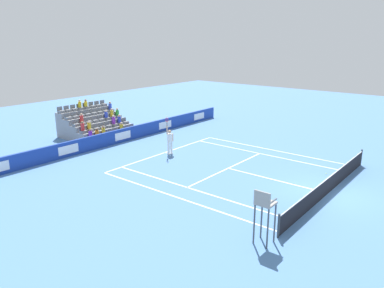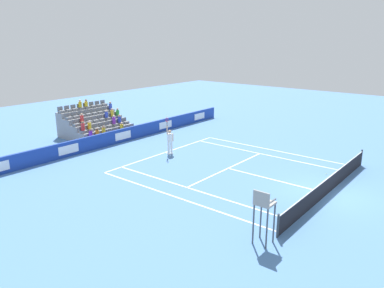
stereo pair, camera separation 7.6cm
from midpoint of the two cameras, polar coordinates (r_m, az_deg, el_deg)
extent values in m
plane|color=#4C7AB2|center=(21.52, 20.04, -7.07)|extent=(80.00, 80.00, 0.00)
cube|color=white|center=(27.34, -4.04, -1.29)|extent=(10.97, 0.10, 0.01)
cube|color=white|center=(24.11, 5.59, -3.69)|extent=(8.23, 0.10, 0.01)
cube|color=white|center=(22.63, 12.38, -5.32)|extent=(0.10, 6.40, 0.01)
cube|color=white|center=(20.74, 0.30, -6.92)|extent=(0.10, 11.89, 0.01)
cube|color=white|center=(27.27, 11.18, -1.60)|extent=(0.10, 11.89, 0.01)
cube|color=white|center=(19.77, -2.20, -8.10)|extent=(0.10, 11.89, 0.01)
cube|color=white|center=(28.45, 12.48, -0.95)|extent=(0.10, 11.89, 0.01)
cube|color=white|center=(27.27, -3.88, -1.33)|extent=(0.10, 0.20, 0.01)
cube|color=#193899|center=(30.45, -10.49, 1.30)|extent=(24.82, 0.20, 1.08)
cube|color=white|center=(37.41, 1.21, 4.24)|extent=(1.59, 0.01, 0.60)
cube|color=white|center=(33.71, -3.97, 2.93)|extent=(1.59, 0.01, 0.60)
cube|color=white|center=(30.37, -10.35, 1.27)|extent=(1.59, 0.01, 0.60)
cube|color=white|center=(27.53, -18.16, -0.78)|extent=(1.59, 0.01, 0.60)
cylinder|color=#33383D|center=(16.25, 13.04, -12.03)|extent=(0.10, 0.10, 1.07)
cylinder|color=#33383D|center=(26.77, 24.40, -1.89)|extent=(0.10, 0.10, 1.07)
cube|color=black|center=(21.36, 20.15, -5.93)|extent=(11.77, 0.02, 0.92)
cube|color=white|center=(21.19, 20.28, -4.72)|extent=(11.77, 0.04, 0.04)
cylinder|color=white|center=(26.89, -3.07, -0.57)|extent=(0.16, 0.16, 0.90)
cylinder|color=white|center=(26.76, -3.49, -0.66)|extent=(0.16, 0.16, 0.90)
cube|color=white|center=(27.00, -3.05, -1.41)|extent=(0.18, 0.28, 0.08)
cube|color=white|center=(26.87, -3.47, -1.50)|extent=(0.18, 0.28, 0.08)
cube|color=white|center=(26.62, -3.30, 0.93)|extent=(0.30, 0.40, 0.60)
sphere|color=#D3A884|center=(26.51, -3.32, 1.89)|extent=(0.24, 0.24, 0.24)
cylinder|color=#D3A884|center=(26.35, -3.72, 2.14)|extent=(0.09, 0.09, 0.62)
cylinder|color=#D3A884|center=(26.69, -2.85, 1.02)|extent=(0.09, 0.09, 0.56)
cylinder|color=black|center=(26.25, -3.73, 3.09)|extent=(0.04, 0.04, 0.28)
torus|color=red|center=(26.19, -3.74, 3.69)|extent=(0.10, 0.31, 0.31)
sphere|color=#D1E533|center=(26.13, -3.76, 4.29)|extent=(0.07, 0.07, 0.07)
cylinder|color=#474C54|center=(15.96, 10.54, -11.11)|extent=(0.07, 0.07, 1.71)
cylinder|color=#474C54|center=(15.73, 12.49, -11.66)|extent=(0.07, 0.07, 1.71)
cylinder|color=#474C54|center=(15.49, 9.45, -11.93)|extent=(0.07, 0.07, 1.71)
cylinder|color=#474C54|center=(15.25, 11.45, -12.52)|extent=(0.07, 0.07, 1.71)
cube|color=gray|center=(15.21, 11.16, -8.80)|extent=(0.70, 0.70, 0.08)
cube|color=gray|center=(14.83, 10.63, -8.12)|extent=(0.06, 0.70, 0.55)
cube|color=#474C54|center=(15.28, 10.13, -7.90)|extent=(0.56, 0.05, 0.04)
cube|color=#474C54|center=(15.01, 12.28, -8.47)|extent=(0.56, 0.05, 0.04)
cube|color=gray|center=(31.33, -11.74, 1.02)|extent=(4.96, 0.95, 0.42)
cube|color=slate|center=(32.63, -8.84, 2.31)|extent=(0.48, 0.44, 0.20)
cube|color=slate|center=(32.72, -9.10, 2.79)|extent=(0.48, 0.04, 0.30)
cube|color=slate|center=(32.23, -9.66, 2.11)|extent=(0.48, 0.44, 0.20)
cube|color=slate|center=(32.32, -9.91, 2.59)|extent=(0.48, 0.04, 0.30)
cube|color=slate|center=(31.83, -10.49, 1.90)|extent=(0.48, 0.44, 0.20)
cube|color=slate|center=(31.93, -10.74, 2.39)|extent=(0.48, 0.04, 0.30)
cube|color=slate|center=(31.45, -11.34, 1.68)|extent=(0.48, 0.44, 0.20)
cube|color=slate|center=(31.54, -11.60, 2.18)|extent=(0.48, 0.04, 0.30)
cube|color=slate|center=(31.07, -12.21, 1.46)|extent=(0.48, 0.44, 0.20)
cube|color=slate|center=(31.16, -12.47, 1.96)|extent=(0.48, 0.04, 0.30)
cube|color=slate|center=(30.70, -13.11, 1.24)|extent=(0.48, 0.44, 0.20)
cube|color=slate|center=(30.80, -13.37, 1.74)|extent=(0.48, 0.04, 0.30)
cube|color=slate|center=(30.34, -14.02, 1.00)|extent=(0.48, 0.44, 0.20)
cube|color=slate|center=(30.43, -14.28, 1.52)|extent=(0.48, 0.04, 0.30)
cube|color=slate|center=(29.98, -14.96, 0.77)|extent=(0.48, 0.44, 0.20)
cube|color=slate|center=(30.08, -15.22, 1.29)|extent=(0.48, 0.04, 0.30)
cube|color=gray|center=(32.01, -12.85, 1.65)|extent=(4.96, 0.95, 0.84)
cube|color=slate|center=(33.23, -9.98, 3.25)|extent=(0.48, 0.44, 0.20)
cube|color=slate|center=(33.33, -10.23, 3.71)|extent=(0.48, 0.04, 0.30)
cube|color=slate|center=(32.84, -10.79, 3.06)|extent=(0.48, 0.44, 0.20)
cube|color=slate|center=(32.93, -11.04, 3.53)|extent=(0.48, 0.04, 0.30)
cube|color=slate|center=(32.45, -11.62, 2.86)|extent=(0.48, 0.44, 0.20)
cube|color=slate|center=(32.55, -11.87, 3.34)|extent=(0.48, 0.04, 0.30)
cube|color=slate|center=(32.07, -12.47, 2.66)|extent=(0.48, 0.44, 0.20)
cube|color=slate|center=(32.17, -12.72, 3.14)|extent=(0.48, 0.04, 0.30)
cube|color=slate|center=(31.70, -13.34, 2.46)|extent=(0.48, 0.44, 0.20)
cube|color=slate|center=(31.80, -13.59, 2.95)|extent=(0.48, 0.04, 0.30)
cube|color=slate|center=(31.34, -14.23, 2.25)|extent=(0.48, 0.44, 0.20)
cube|color=slate|center=(31.44, -14.48, 2.74)|extent=(0.48, 0.04, 0.30)
cube|color=slate|center=(30.99, -15.14, 2.03)|extent=(0.48, 0.44, 0.20)
cube|color=slate|center=(31.09, -15.40, 2.53)|extent=(0.48, 0.04, 0.30)
cube|color=slate|center=(30.64, -16.07, 1.81)|extent=(0.48, 0.44, 0.20)
cube|color=slate|center=(30.74, -16.33, 2.31)|extent=(0.48, 0.04, 0.30)
cube|color=gray|center=(32.69, -13.91, 2.26)|extent=(4.96, 0.95, 1.26)
cube|color=slate|center=(33.85, -11.08, 4.15)|extent=(0.48, 0.44, 0.20)
cube|color=slate|center=(33.96, -11.32, 4.60)|extent=(0.48, 0.04, 0.30)
cube|color=slate|center=(33.47, -11.89, 3.97)|extent=(0.48, 0.44, 0.20)
cube|color=slate|center=(33.57, -12.13, 4.43)|extent=(0.48, 0.04, 0.30)
cube|color=slate|center=(33.09, -12.72, 3.79)|extent=(0.48, 0.44, 0.20)
cube|color=slate|center=(33.20, -12.96, 4.25)|extent=(0.48, 0.04, 0.30)
cube|color=slate|center=(32.72, -13.56, 3.60)|extent=(0.48, 0.44, 0.20)
cube|color=slate|center=(32.83, -13.81, 4.07)|extent=(0.48, 0.04, 0.30)
cube|color=slate|center=(32.36, -14.43, 3.41)|extent=(0.48, 0.44, 0.20)
cube|color=slate|center=(32.46, -14.67, 3.89)|extent=(0.48, 0.04, 0.30)
cube|color=slate|center=(32.00, -15.31, 3.22)|extent=(0.48, 0.44, 0.20)
cube|color=slate|center=(32.11, -15.56, 3.70)|extent=(0.48, 0.04, 0.30)
cube|color=slate|center=(31.65, -16.22, 3.01)|extent=(0.48, 0.44, 0.20)
cube|color=slate|center=(31.76, -16.46, 3.50)|extent=(0.48, 0.04, 0.30)
cube|color=slate|center=(31.31, -17.14, 2.81)|extent=(0.48, 0.44, 0.20)
cube|color=slate|center=(31.43, -17.38, 3.30)|extent=(0.48, 0.04, 0.30)
cube|color=gray|center=(33.39, -14.93, 2.84)|extent=(4.96, 0.95, 1.68)
cube|color=slate|center=(34.50, -12.14, 5.01)|extent=(0.48, 0.44, 0.20)
cube|color=slate|center=(34.61, -12.37, 5.46)|extent=(0.48, 0.04, 0.30)
cube|color=slate|center=(34.12, -12.95, 4.85)|extent=(0.48, 0.44, 0.20)
cube|color=slate|center=(34.23, -13.18, 5.30)|extent=(0.48, 0.04, 0.30)
cube|color=slate|center=(33.75, -13.77, 4.68)|extent=(0.48, 0.44, 0.20)
cube|color=slate|center=(33.86, -14.01, 5.13)|extent=(0.48, 0.04, 0.30)
cube|color=slate|center=(33.38, -14.61, 4.51)|extent=(0.48, 0.44, 0.20)
cube|color=slate|center=(33.50, -14.85, 4.96)|extent=(0.48, 0.04, 0.30)
cube|color=slate|center=(33.03, -15.47, 4.33)|extent=(0.48, 0.44, 0.20)
cube|color=slate|center=(33.14, -15.71, 4.79)|extent=(0.48, 0.04, 0.30)
cube|color=slate|center=(32.68, -16.35, 4.14)|extent=(0.48, 0.44, 0.20)
cube|color=slate|center=(32.80, -16.59, 4.61)|extent=(0.48, 0.04, 0.30)
cube|color=slate|center=(32.34, -17.25, 3.95)|extent=(0.48, 0.44, 0.20)
cube|color=slate|center=(32.46, -17.48, 4.43)|extent=(0.48, 0.04, 0.30)
cube|color=slate|center=(32.01, -18.16, 3.76)|extent=(0.48, 0.44, 0.20)
cube|color=slate|center=(32.13, -18.40, 4.24)|extent=(0.48, 0.04, 0.30)
cube|color=gray|center=(34.11, -15.90, 3.39)|extent=(4.96, 0.95, 2.10)
cube|color=slate|center=(35.16, -13.16, 5.85)|extent=(0.48, 0.44, 0.20)
cube|color=slate|center=(35.28, -13.39, 6.28)|extent=(0.48, 0.04, 0.30)
cube|color=slate|center=(34.79, -13.97, 5.69)|extent=(0.48, 0.44, 0.20)
cube|color=slate|center=(34.91, -14.20, 6.13)|extent=(0.48, 0.04, 0.30)
cube|color=slate|center=(34.43, -14.79, 5.53)|extent=(0.48, 0.44, 0.20)
cube|color=slate|center=(34.54, -15.02, 5.97)|extent=(0.48, 0.04, 0.30)
cube|color=slate|center=(34.07, -15.62, 5.37)|extent=(0.48, 0.44, 0.20)
cube|color=slate|center=(34.19, -15.85, 5.82)|extent=(0.48, 0.04, 0.30)
cube|color=slate|center=(33.72, -16.48, 5.20)|extent=(0.48, 0.44, 0.20)
cube|color=slate|center=(33.84, -16.71, 5.65)|extent=(0.48, 0.04, 0.30)
cube|color=slate|center=(33.38, -17.35, 5.03)|extent=(0.48, 0.44, 0.20)
cube|color=slate|center=(33.50, -17.58, 5.49)|extent=(0.48, 0.04, 0.30)
cube|color=slate|center=(33.05, -18.24, 4.85)|extent=(0.48, 0.44, 0.20)
cube|color=slate|center=(33.17, -18.47, 5.31)|extent=(0.48, 0.04, 0.30)
cube|color=slate|center=(32.72, -19.14, 4.67)|extent=(0.48, 0.44, 0.20)
cube|color=slate|center=(32.85, -19.37, 5.14)|extent=(0.48, 0.04, 0.30)
cylinder|color=yellow|center=(34.06, -15.71, 5.90)|extent=(0.28, 0.28, 0.43)
sphere|color=#9E7251|center=(34.01, -15.75, 6.42)|extent=(0.20, 0.20, 0.20)
cylinder|color=red|center=(31.62, -16.32, 3.67)|extent=(0.28, 0.28, 0.54)
sphere|color=#D3A884|center=(31.55, -16.37, 4.33)|extent=(0.20, 0.20, 0.20)
cylinder|color=blue|center=(34.47, -12.23, 5.60)|extent=(0.28, 0.28, 0.50)
sphere|color=#D3A884|center=(34.42, -12.26, 6.17)|extent=(0.20, 0.20, 0.20)
cylinder|color=yellow|center=(31.79, -10.58, 2.50)|extent=(0.28, 0.28, 0.47)
sphere|color=#D3A884|center=(31.72, -10.61, 3.09)|extent=(0.20, 0.20, 0.20)
cylinder|color=yellow|center=(33.44, -11.98, 4.57)|extent=(0.28, 0.28, 0.51)
sphere|color=#D3A884|center=(33.37, -12.01, 5.17)|extent=(0.20, 0.20, 0.20)
cylinder|color=yellow|center=(30.65, -13.21, 1.89)|extent=(0.28, 0.28, 0.51)
sphere|color=#9E7251|center=(30.57, -13.25, 2.54)|extent=(0.20, 0.20, 0.20)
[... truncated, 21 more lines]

